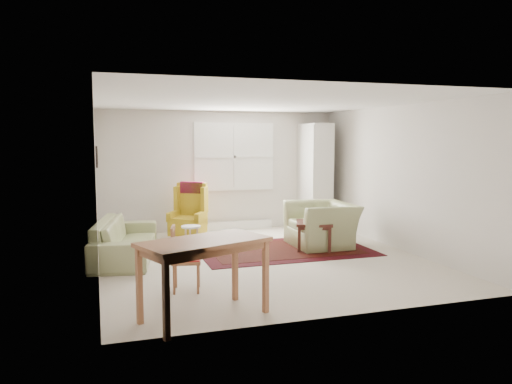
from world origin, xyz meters
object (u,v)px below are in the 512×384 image
object	(u,v)px
armchair	(322,220)
coffee_table	(314,236)
sofa	(125,232)
desk_chair	(186,259)
desk	(204,279)
cabinet	(315,176)
wingback_chair	(188,211)
stool	(191,238)

from	to	relation	value
armchair	coffee_table	xyz separation A→B (m)	(-0.27, -0.26, -0.22)
sofa	desk_chair	world-z (taller)	sofa
sofa	desk	bearing A→B (deg)	-157.70
sofa	desk_chair	xyz separation A→B (m)	(0.63, -2.03, -0.02)
desk	desk_chair	distance (m)	1.03
armchair	coffee_table	size ratio (longest dim) A/B	1.97
armchair	cabinet	world-z (taller)	cabinet
wingback_chair	coffee_table	world-z (taller)	wingback_chair
desk	stool	bearing A→B (deg)	82.08
stool	armchair	bearing A→B (deg)	-7.61
sofa	coffee_table	xyz separation A→B (m)	(3.14, -0.37, -0.19)
coffee_table	stool	size ratio (longest dim) A/B	1.37
coffee_table	cabinet	xyz separation A→B (m)	(0.92, 2.02, 0.87)
cabinet	desk	xyz separation A→B (m)	(-3.42, -4.70, -0.70)
cabinet	desk_chair	distance (m)	5.08
armchair	desk	size ratio (longest dim) A/B	0.89
desk	sofa	bearing A→B (deg)	102.00
wingback_chair	desk_chair	size ratio (longest dim) A/B	1.31
coffee_table	cabinet	distance (m)	2.38
coffee_table	desk_chair	size ratio (longest dim) A/B	0.73
sofa	wingback_chair	bearing A→B (deg)	-33.31
coffee_table	desk_chair	xyz separation A→B (m)	(-2.51, -1.66, 0.17)
wingback_chair	coffee_table	xyz separation A→B (m)	(1.90, -1.67, -0.30)
sofa	stool	bearing A→B (deg)	-69.15
cabinet	desk	size ratio (longest dim) A/B	1.67
wingback_chair	cabinet	world-z (taller)	cabinet
armchair	stool	distance (m)	2.35
desk_chair	coffee_table	bearing A→B (deg)	-43.49
coffee_table	desk	size ratio (longest dim) A/B	0.45
stool	desk	xyz separation A→B (m)	(-0.45, -3.26, 0.20)
desk	desk_chair	bearing A→B (deg)	90.82
desk	wingback_chair	bearing A→B (deg)	82.27
armchair	wingback_chair	size ratio (longest dim) A/B	1.10
sofa	coffee_table	bearing A→B (deg)	-86.36
armchair	desk	distance (m)	4.04
coffee_table	cabinet	world-z (taller)	cabinet
sofa	cabinet	distance (m)	4.44
stool	cabinet	bearing A→B (deg)	25.96
stool	desk_chair	xyz separation A→B (m)	(-0.47, -2.23, 0.19)
desk	desk_chair	size ratio (longest dim) A/B	1.63
sofa	stool	size ratio (longest dim) A/B	4.87
desk_chair	desk	bearing A→B (deg)	-166.14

